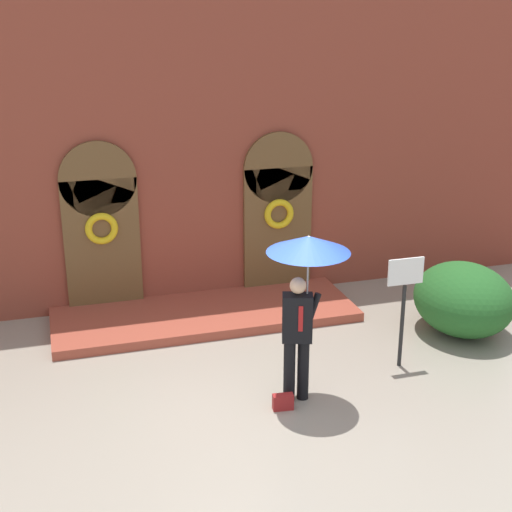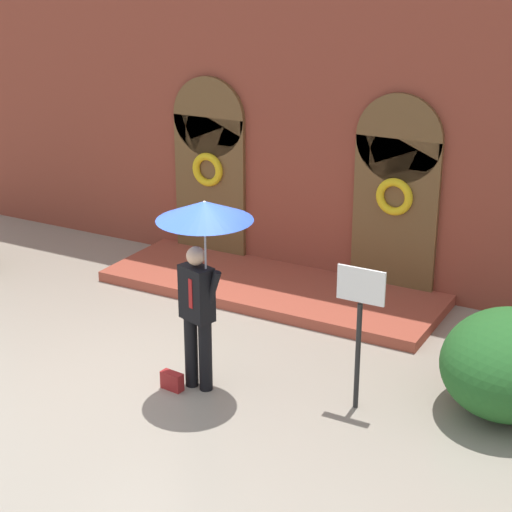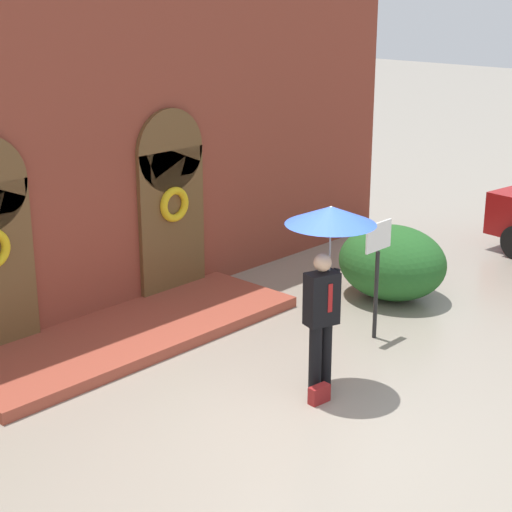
{
  "view_description": "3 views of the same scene",
  "coord_description": "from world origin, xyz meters",
  "px_view_note": "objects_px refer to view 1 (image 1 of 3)",
  "views": [
    {
      "loc": [
        -2.39,
        -8.09,
        5.13
      ],
      "look_at": [
        0.57,
        1.87,
        1.5
      ],
      "focal_mm": 50.0,
      "sensor_mm": 36.0,
      "label": 1
    },
    {
      "loc": [
        5.61,
        -7.58,
        5.09
      ],
      "look_at": [
        0.49,
        1.68,
        1.14
      ],
      "focal_mm": 60.0,
      "sensor_mm": 36.0,
      "label": 2
    },
    {
      "loc": [
        -7.0,
        -5.98,
        4.91
      ],
      "look_at": [
        0.6,
        1.14,
        1.53
      ],
      "focal_mm": 60.0,
      "sensor_mm": 36.0,
      "label": 3
    }
  ],
  "objects_px": {
    "person_with_umbrella": "(305,269)",
    "sign_post": "(404,294)",
    "shrub_right": "(463,299)",
    "handbag": "(283,402)"
  },
  "relations": [
    {
      "from": "person_with_umbrella",
      "to": "sign_post",
      "type": "distance_m",
      "value": 1.95
    },
    {
      "from": "sign_post",
      "to": "shrub_right",
      "type": "height_order",
      "value": "sign_post"
    },
    {
      "from": "person_with_umbrella",
      "to": "shrub_right",
      "type": "height_order",
      "value": "person_with_umbrella"
    },
    {
      "from": "person_with_umbrella",
      "to": "shrub_right",
      "type": "bearing_deg",
      "value": 21.06
    },
    {
      "from": "sign_post",
      "to": "handbag",
      "type": "bearing_deg",
      "value": -161.94
    },
    {
      "from": "sign_post",
      "to": "person_with_umbrella",
      "type": "bearing_deg",
      "value": -164.51
    },
    {
      "from": "person_with_umbrella",
      "to": "handbag",
      "type": "distance_m",
      "value": 1.85
    },
    {
      "from": "person_with_umbrella",
      "to": "handbag",
      "type": "xyz_separation_m",
      "value": [
        -0.35,
        -0.2,
        -1.8
      ]
    },
    {
      "from": "person_with_umbrella",
      "to": "sign_post",
      "type": "height_order",
      "value": "person_with_umbrella"
    },
    {
      "from": "person_with_umbrella",
      "to": "shrub_right",
      "type": "distance_m",
      "value": 3.74
    }
  ]
}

